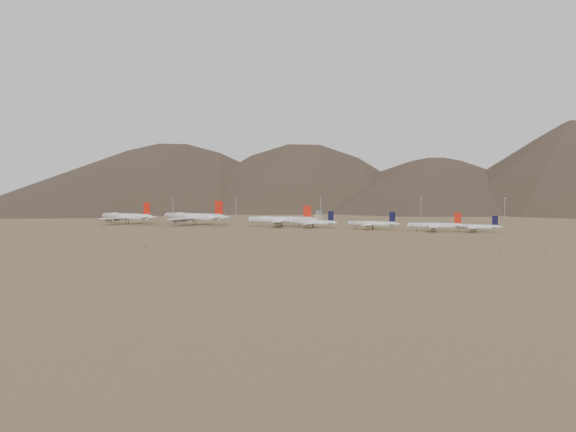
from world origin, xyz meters
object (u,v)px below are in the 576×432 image
(narrowbody_b, at_px, (373,224))
(widebody_east, at_px, (281,219))
(widebody_centre, at_px, (194,217))
(widebody_west, at_px, (127,217))
(control_tower, at_px, (319,217))
(narrowbody_a, at_px, (313,222))

(narrowbody_b, bearing_deg, widebody_east, 178.94)
(widebody_east, bearing_deg, widebody_centre, 169.88)
(widebody_centre, relative_size, widebody_east, 1.23)
(widebody_west, bearing_deg, widebody_centre, 18.94)
(widebody_west, relative_size, narrowbody_b, 1.57)
(widebody_centre, xyz_separation_m, narrowbody_b, (169.50, -1.54, -3.10))
(narrowbody_b, bearing_deg, widebody_centre, -176.39)
(widebody_west, xyz_separation_m, narrowbody_b, (238.32, 6.56, -2.54))
(widebody_east, xyz_separation_m, control_tower, (12.20, 82.62, -1.19))
(narrowbody_b, height_order, control_tower, narrowbody_b)
(widebody_centre, relative_size, narrowbody_b, 1.70)
(narrowbody_a, xyz_separation_m, control_tower, (-20.32, 88.08, 0.57))
(widebody_centre, bearing_deg, narrowbody_a, 11.60)
(widebody_west, relative_size, widebody_east, 1.14)
(narrowbody_a, bearing_deg, widebody_east, 172.83)
(widebody_west, xyz_separation_m, control_tower, (165.32, 96.92, -2.07))
(widebody_centre, height_order, widebody_east, widebody_centre)
(widebody_east, bearing_deg, control_tower, 67.27)
(widebody_centre, bearing_deg, control_tower, 53.86)
(widebody_centre, xyz_separation_m, narrowbody_a, (116.83, 0.74, -3.20))
(widebody_west, height_order, narrowbody_b, widebody_west)
(widebody_east, relative_size, control_tower, 5.19)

